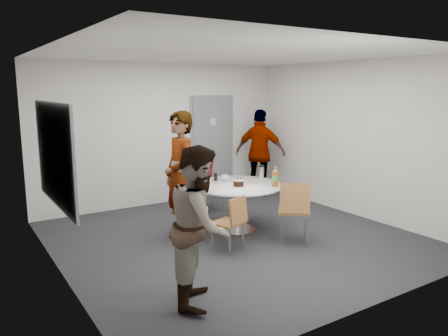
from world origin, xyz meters
TOP-DOWN VIEW (x-y plane):
  - floor at (0.00, 0.00)m, footprint 5.00×5.00m
  - ceiling at (0.00, 0.00)m, footprint 5.00×5.00m
  - wall_back at (0.00, 2.50)m, footprint 5.00×0.00m
  - wall_left at (-2.50, 0.00)m, footprint 0.00×5.00m
  - wall_right at (2.50, 0.00)m, footprint 0.00×5.00m
  - wall_front at (0.00, -2.50)m, footprint 5.00×0.00m
  - door at (1.10, 2.48)m, footprint 1.02×0.17m
  - whiteboard at (-2.46, 0.20)m, footprint 0.04×1.90m
  - table at (0.26, 0.29)m, footprint 1.43×1.43m
  - chair_near_left at (-0.35, -0.45)m, footprint 0.48×0.50m
  - chair_near_right at (0.58, -0.66)m, footprint 0.64×0.64m
  - chair_far at (0.42, 1.56)m, footprint 0.47×0.50m
  - person_main at (-0.73, 0.36)m, footprint 0.51×0.73m
  - person_left at (-1.40, -1.42)m, footprint 0.98×1.02m
  - person_right at (1.95, 1.95)m, footprint 0.98×1.11m

SIDE VIEW (x-z plane):
  - floor at x=0.00m, z-range 0.00..0.00m
  - chair_near_left at x=-0.35m, z-range 0.08..0.87m
  - chair_near_right at x=0.58m, z-range 0.10..1.03m
  - chair_far at x=0.42m, z-range 0.10..1.03m
  - table at x=0.26m, z-range 0.12..1.17m
  - person_left at x=-1.40m, z-range 0.00..1.67m
  - person_right at x=1.95m, z-range 0.00..1.80m
  - person_main at x=-0.73m, z-range 0.00..1.91m
  - door at x=1.10m, z-range -0.03..2.09m
  - wall_back at x=0.00m, z-range -1.15..3.85m
  - wall_left at x=-2.50m, z-range -1.15..3.85m
  - wall_right at x=2.50m, z-range -1.15..3.85m
  - wall_front at x=0.00m, z-range -1.15..3.85m
  - whiteboard at x=-2.46m, z-range 0.82..2.08m
  - ceiling at x=0.00m, z-range 2.70..2.70m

